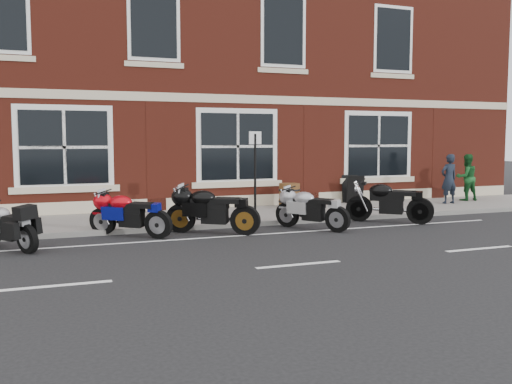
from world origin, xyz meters
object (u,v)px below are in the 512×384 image
Objects in this scene: moto_sport_silver at (311,208)px; moto_naked_black at (388,200)px; moto_sport_red at (129,213)px; parking_sign at (255,169)px; moto_touring_silver at (8,224)px; pedestrian_left at (449,179)px; moto_sport_black at (211,209)px; a_board_sign at (353,189)px; barrel_planter at (289,195)px; pedestrian_right at (466,177)px.

moto_naked_black reaches higher than moto_sport_silver.
parking_sign reaches higher than moto_sport_red.
moto_touring_silver is 1.03× the size of pedestrian_left.
parking_sign is at bearing 101.78° from moto_sport_silver.
moto_sport_black is at bearing 14.48° from pedestrian_left.
moto_touring_silver is 1.82× the size of a_board_sign.
moto_touring_silver is 2.23× the size of barrel_planter.
barrel_planter is at bearing 67.54° from moto_naked_black.
moto_sport_silver is at bearing -60.00° from moto_sport_black.
moto_naked_black is 3.36m from barrel_planter.
moto_sport_black is at bearing -135.49° from a_board_sign.
moto_sport_red is 3.41m from parking_sign.
parking_sign is at bearing 10.97° from pedestrian_left.
parking_sign is (-3.43, 0.80, 0.84)m from moto_naked_black.
moto_sport_black is (4.33, 0.36, 0.08)m from moto_touring_silver.
moto_touring_silver is 0.73× the size of parking_sign.
moto_sport_black is at bearing 22.65° from pedestrian_right.
moto_naked_black is at bearing 35.64° from pedestrian_right.
moto_touring_silver is at bearing 11.32° from pedestrian_left.
moto_sport_red is 10.66m from pedestrian_left.
moto_sport_black is 0.85× the size of parking_sign.
a_board_sign is at bearing 9.83° from barrel_planter.
moto_naked_black is 5.65m from pedestrian_right.
pedestrian_left is at bearing -9.07° from barrel_planter.
moto_sport_silver is at bearing -32.02° from moto_touring_silver.
moto_sport_black is 4.84m from moto_naked_black.
a_board_sign is at bearing 15.41° from moto_sport_silver.
moto_sport_red is 0.93× the size of moto_naked_black.
moto_sport_red is 0.86× the size of moto_sport_black.
moto_sport_black is at bearing -28.21° from moto_touring_silver.
moto_sport_red is 2.24× the size of barrel_planter.
pedestrian_right reaches higher than moto_sport_black.
parking_sign is at bearing 19.86° from pedestrian_right.
pedestrian_right reaches higher than a_board_sign.
moto_sport_red is 6.69m from moto_naked_black.
barrel_planter is (-6.41, 0.33, -0.42)m from pedestrian_right.
pedestrian_left is 5.34m from barrel_planter.
pedestrian_right is 4.04m from a_board_sign.
moto_naked_black is at bearing 30.01° from pedestrian_left.
moto_sport_silver is at bearing 29.16° from pedestrian_right.
moto_sport_silver is at bearing 138.45° from moto_naked_black.
moto_naked_black is (6.68, -0.26, 0.05)m from moto_sport_red.
parking_sign is (-1.04, 1.08, 0.90)m from moto_sport_silver.
parking_sign reaches higher than barrel_planter.
barrel_planter is at bearing 4.18° from pedestrian_right.
barrel_planter is at bearing -12.17° from moto_sport_black.
pedestrian_left is 7.37m from parking_sign.
moto_naked_black is at bearing -30.50° from moto_touring_silver.
moto_touring_silver is 0.99× the size of moto_sport_red.
moto_sport_red is 11.89m from pedestrian_right.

